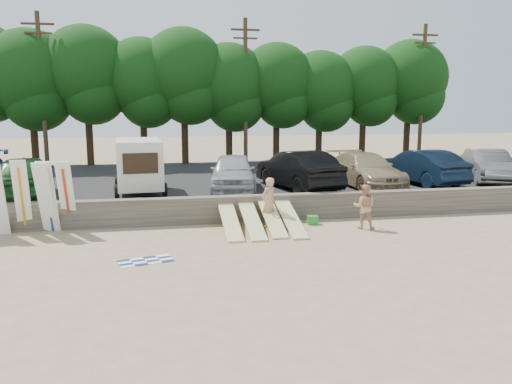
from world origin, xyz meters
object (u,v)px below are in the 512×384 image
(car_3, at_px, (298,170))
(beachgoer_a, at_px, (269,202))
(car_5, at_px, (421,167))
(cooler, at_px, (313,220))
(car_2, at_px, (233,172))
(beachgoer_b, at_px, (364,207))
(car_1, at_px, (25,176))
(car_6, at_px, (488,166))
(car_4, at_px, (365,170))
(box_trailer, at_px, (139,163))

(car_3, xyz_separation_m, beachgoer_a, (-2.18, -4.00, -0.65))
(car_5, distance_m, cooler, 8.04)
(car_2, bearing_deg, beachgoer_b, -43.33)
(car_1, distance_m, car_3, 11.36)
(car_6, relative_size, cooler, 12.53)
(car_2, height_order, car_6, car_2)
(car_5, bearing_deg, beachgoer_a, 17.64)
(car_4, xyz_separation_m, cooler, (-3.74, -4.03, -1.31))
(beachgoer_a, bearing_deg, beachgoer_b, 130.71)
(cooler, bearing_deg, beachgoer_a, -171.94)
(box_trailer, height_order, car_1, box_trailer)
(box_trailer, relative_size, car_2, 0.78)
(car_3, bearing_deg, car_6, 168.86)
(car_4, distance_m, car_5, 2.93)
(box_trailer, relative_size, car_4, 0.70)
(car_4, relative_size, cooler, 13.88)
(car_3, relative_size, beachgoer_a, 2.87)
(car_4, bearing_deg, beachgoer_b, -116.50)
(car_2, bearing_deg, cooler, -51.20)
(car_2, height_order, car_3, car_3)
(box_trailer, relative_size, cooler, 9.75)
(car_1, xyz_separation_m, cooler, (10.87, -3.68, -1.42))
(car_3, distance_m, cooler, 4.18)
(beachgoer_a, bearing_deg, car_6, 165.98)
(car_1, relative_size, car_3, 0.99)
(car_2, relative_size, car_5, 0.95)
(car_5, height_order, beachgoer_a, car_5)
(car_4, relative_size, beachgoer_a, 2.91)
(car_1, bearing_deg, car_2, 172.67)
(box_trailer, distance_m, beachgoer_a, 6.32)
(beachgoer_a, height_order, cooler, beachgoer_a)
(box_trailer, relative_size, beachgoer_b, 2.32)
(car_6, bearing_deg, car_5, -158.43)
(beachgoer_b, bearing_deg, car_3, -53.48)
(box_trailer, xyz_separation_m, car_6, (16.62, 0.32, -0.49))
(car_6, bearing_deg, cooler, -135.49)
(car_4, height_order, beachgoer_a, car_4)
(box_trailer, xyz_separation_m, car_2, (4.00, 0.07, -0.47))
(car_1, distance_m, cooler, 11.56)
(car_5, xyz_separation_m, cooler, (-6.65, -4.30, -1.36))
(car_3, xyz_separation_m, car_6, (9.72, 0.39, -0.07))
(car_1, distance_m, car_4, 14.61)
(car_6, bearing_deg, box_trailer, -157.22)
(box_trailer, relative_size, car_6, 0.78)
(box_trailer, relative_size, car_1, 0.72)
(box_trailer, distance_m, car_2, 4.03)
(car_5, height_order, car_6, car_5)
(beachgoer_a, relative_size, beachgoer_b, 1.13)
(car_5, bearing_deg, beachgoer_b, 36.21)
(box_trailer, relative_size, car_5, 0.75)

